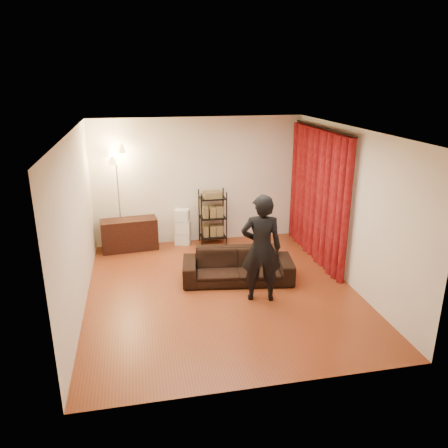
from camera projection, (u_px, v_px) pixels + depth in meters
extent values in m
plane|color=brown|center=(222.00, 290.00, 7.49)|extent=(5.00, 5.00, 0.00)
plane|color=white|center=(221.00, 131.00, 6.62)|extent=(5.00, 5.00, 0.00)
plane|color=beige|center=(199.00, 181.00, 9.37)|extent=(5.00, 0.00, 5.00)
plane|color=beige|center=(266.00, 284.00, 4.73)|extent=(5.00, 0.00, 5.00)
plane|color=beige|center=(77.00, 225.00, 6.63)|extent=(0.00, 5.00, 5.00)
plane|color=beige|center=(350.00, 208.00, 7.48)|extent=(0.00, 5.00, 5.00)
cylinder|color=black|center=(323.00, 128.00, 8.11)|extent=(0.04, 2.65, 0.04)
imported|color=black|center=(238.00, 266.00, 7.77)|extent=(2.03, 1.03, 0.57)
imported|color=black|center=(261.00, 248.00, 6.94)|extent=(0.73, 0.56, 1.78)
cube|color=black|center=(130.00, 234.00, 9.16)|extent=(1.19, 0.54, 0.67)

